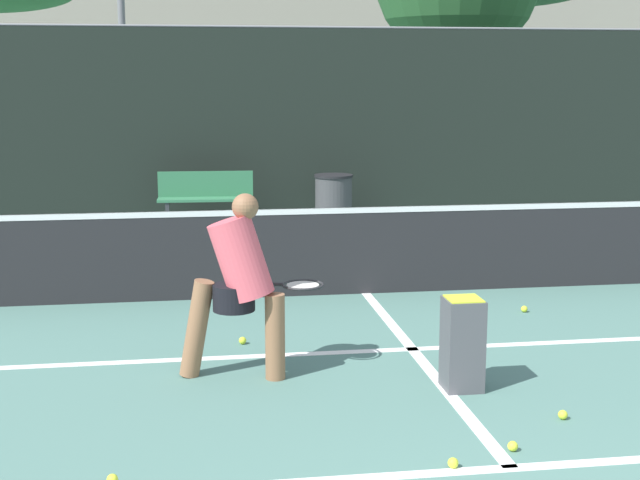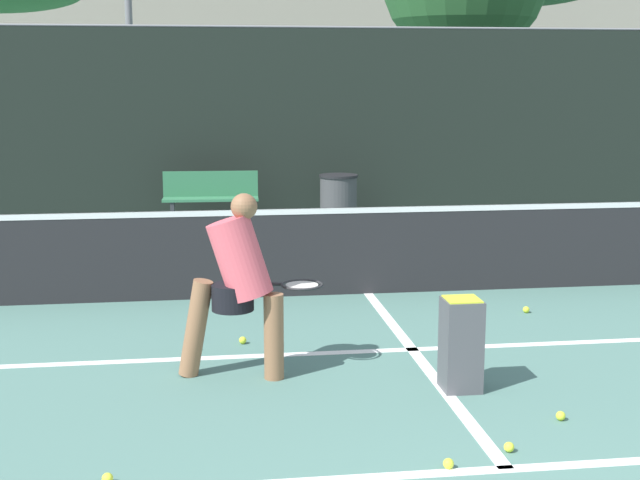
{
  "view_description": "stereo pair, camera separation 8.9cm",
  "coord_description": "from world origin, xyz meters",
  "views": [
    {
      "loc": [
        -1.89,
        -2.33,
        2.34
      ],
      "look_at": [
        -0.78,
        5.1,
        0.95
      ],
      "focal_mm": 50.0,
      "sensor_mm": 36.0,
      "label": 1
    },
    {
      "loc": [
        -1.8,
        -2.34,
        2.34
      ],
      "look_at": [
        -0.78,
        5.1,
        0.95
      ],
      "focal_mm": 50.0,
      "sensor_mm": 36.0,
      "label": 2
    }
  ],
  "objects": [
    {
      "name": "parked_car",
      "position": [
        3.96,
        15.21,
        0.58
      ],
      "size": [
        1.73,
        4.29,
        1.37
      ],
      "color": "maroon",
      "rests_on": "ground"
    },
    {
      "name": "tennis_ball_scattered_4",
      "position": [
        1.42,
        5.93,
        0.03
      ],
      "size": [
        0.07,
        0.07,
        0.07
      ],
      "primitive_type": "sphere",
      "color": "#D1E033",
      "rests_on": "ground"
    },
    {
      "name": "fence_back",
      "position": [
        0.0,
        12.26,
        1.56
      ],
      "size": [
        24.0,
        0.06,
        3.13
      ],
      "color": "black",
      "rests_on": "ground"
    },
    {
      "name": "ball_hopper",
      "position": [
        0.12,
        3.88,
        0.37
      ],
      "size": [
        0.28,
        0.28,
        0.71
      ],
      "color": "#4C4C51",
      "rests_on": "ground"
    },
    {
      "name": "building_far",
      "position": [
        0.0,
        30.46,
        3.3
      ],
      "size": [
        36.0,
        2.4,
        6.6
      ],
      "primitive_type": "cube",
      "color": "gray",
      "rests_on": "ground"
    },
    {
      "name": "tennis_ball_scattered_5",
      "position": [
        -2.37,
        2.62,
        0.03
      ],
      "size": [
        0.07,
        0.07,
        0.07
      ],
      "primitive_type": "sphere",
      "color": "#D1E033",
      "rests_on": "ground"
    },
    {
      "name": "tennis_ball_scattered_1",
      "position": [
        -0.35,
        2.54,
        0.03
      ],
      "size": [
        0.07,
        0.07,
        0.07
      ],
      "primitive_type": "sphere",
      "color": "#D1E033",
      "rests_on": "ground"
    },
    {
      "name": "court_service_line",
      "position": [
        0.0,
        4.89,
        0.0
      ],
      "size": [
        8.25,
        0.1,
        0.01
      ],
      "primitive_type": "cube",
      "color": "white",
      "rests_on": "ground"
    },
    {
      "name": "trash_bin",
      "position": [
        0.39,
        11.49,
        0.4
      ],
      "size": [
        0.61,
        0.61,
        0.8
      ],
      "color": "#3F3F42",
      "rests_on": "ground"
    },
    {
      "name": "court_baseline_near",
      "position": [
        0.0,
        2.49,
        0.0
      ],
      "size": [
        11.0,
        0.1,
        0.01
      ],
      "primitive_type": "cube",
      "color": "white",
      "rests_on": "ground"
    },
    {
      "name": "tennis_ball_scattered_2",
      "position": [
        -1.45,
        5.26,
        0.03
      ],
      "size": [
        0.07,
        0.07,
        0.07
      ],
      "primitive_type": "sphere",
      "color": "#D1E033",
      "rests_on": "ground"
    },
    {
      "name": "tennis_ball_scattered_0",
      "position": [
        0.63,
        3.18,
        0.03
      ],
      "size": [
        0.07,
        0.07,
        0.07
      ],
      "primitive_type": "sphere",
      "color": "#D1E033",
      "rests_on": "ground"
    },
    {
      "name": "net",
      "position": [
        0.0,
        6.93,
        0.51
      ],
      "size": [
        11.09,
        0.09,
        1.07
      ],
      "color": "slate",
      "rests_on": "ground"
    },
    {
      "name": "tennis_ball_scattered_9",
      "position": [
        -1.87,
        5.12,
        0.03
      ],
      "size": [
        0.07,
        0.07,
        0.07
      ],
      "primitive_type": "sphere",
      "color": "#D1E033",
      "rests_on": "ground"
    },
    {
      "name": "tennis_ball_scattered_3",
      "position": [
        0.1,
        2.73,
        0.03
      ],
      "size": [
        0.07,
        0.07,
        0.07
      ],
      "primitive_type": "sphere",
      "color": "#D1E033",
      "rests_on": "ground"
    },
    {
      "name": "court_center_mark",
      "position": [
        0.0,
        4.71,
        0.0
      ],
      "size": [
        0.1,
        4.44,
        0.01
      ],
      "primitive_type": "cube",
      "color": "white",
      "rests_on": "ground"
    },
    {
      "name": "courtside_bench",
      "position": [
        -1.62,
        11.58,
        0.46
      ],
      "size": [
        1.5,
        0.44,
        0.86
      ],
      "rotation": [
        0.0,
        0.0,
        -0.04
      ],
      "color": "#33724C",
      "rests_on": "ground"
    },
    {
      "name": "player_practicing",
      "position": [
        -1.52,
        4.39,
        0.78
      ],
      "size": [
        1.22,
        0.54,
        1.47
      ],
      "rotation": [
        0.0,
        0.0,
        -0.24
      ],
      "color": "#8C6042",
      "rests_on": "ground"
    }
  ]
}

